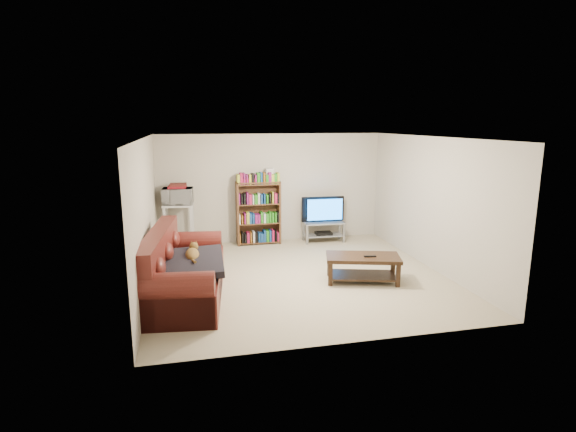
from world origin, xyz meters
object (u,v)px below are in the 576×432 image
object	(u,v)px
tv_stand	(324,228)
sofa	(180,275)
bookshelf	(258,212)
coffee_table	(363,263)

from	to	relation	value
tv_stand	sofa	bearing A→B (deg)	-137.75
sofa	bookshelf	distance (m)	3.27
tv_stand	bookshelf	world-z (taller)	bookshelf
sofa	coffee_table	distance (m)	3.01
sofa	bookshelf	world-z (taller)	bookshelf
sofa	tv_stand	distance (m)	4.09
coffee_table	tv_stand	xyz separation A→B (m)	(0.12, 2.60, -0.00)
coffee_table	bookshelf	xyz separation A→B (m)	(-1.34, 2.75, 0.40)
tv_stand	bookshelf	xyz separation A→B (m)	(-1.45, 0.15, 0.41)
sofa	tv_stand	xyz separation A→B (m)	(3.12, 2.64, -0.05)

